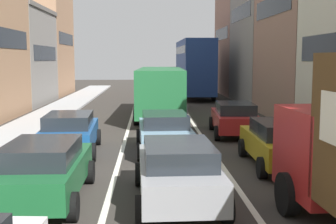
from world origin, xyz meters
TOP-DOWN VIEW (x-y plane):
  - sidewalk_left at (-6.70, 20.00)m, footprint 2.60×64.00m
  - lane_stripe_left at (-1.70, 20.00)m, footprint 0.16×60.00m
  - lane_stripe_right at (1.70, 20.00)m, footprint 0.16×60.00m
  - building_row_right at (9.90, 23.07)m, footprint 7.20×43.90m
  - sedan_centre_lane_second at (0.01, 6.90)m, footprint 2.16×4.35m
  - wagon_left_lane_second at (-3.25, 7.17)m, footprint 2.08×4.31m
  - hatchback_centre_lane_third at (-0.10, 12.73)m, footprint 2.18×4.36m
  - sedan_left_lane_third at (-3.59, 12.69)m, footprint 2.24×4.39m
  - sedan_right_lane_behind_truck at (3.55, 10.34)m, footprint 2.13×4.34m
  - wagon_right_lane_far at (3.24, 16.34)m, footprint 2.28×4.40m
  - bus_mid_queue_primary at (0.04, 22.63)m, footprint 3.05×10.57m
  - bus_far_queue_secondary at (3.38, 35.69)m, footprint 2.86×10.52m

SIDE VIEW (x-z plane):
  - lane_stripe_left at x=-1.70m, z-range 0.00..0.01m
  - lane_stripe_right at x=1.70m, z-range 0.00..0.01m
  - sidewalk_left at x=-6.70m, z-range 0.00..0.14m
  - sedan_centre_lane_second at x=0.01m, z-range 0.05..1.54m
  - wagon_left_lane_second at x=-3.25m, z-range 0.05..1.54m
  - hatchback_centre_lane_third at x=-0.10m, z-range 0.05..1.54m
  - sedan_left_lane_third at x=-3.59m, z-range 0.05..1.54m
  - sedan_right_lane_behind_truck at x=3.55m, z-range 0.05..1.54m
  - wagon_right_lane_far at x=3.24m, z-range 0.05..1.54m
  - bus_mid_queue_primary at x=0.04m, z-range 0.31..3.21m
  - bus_far_queue_secondary at x=3.38m, z-range 0.30..5.36m
  - building_row_right at x=9.90m, z-range -0.94..12.02m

